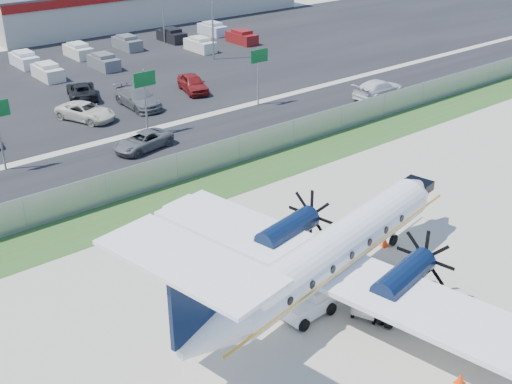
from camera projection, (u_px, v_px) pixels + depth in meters
ground at (332, 275)px, 31.78m from camera, size 170.00×170.00×0.00m
grass_verge at (196, 192)px, 40.15m from camera, size 170.00×4.00×0.02m
access_road at (140, 158)px, 45.03m from camera, size 170.00×8.00×0.02m
parking_lot at (27, 89)px, 59.69m from camera, size 170.00×32.00×0.02m
perimeter_fence at (178, 168)px, 41.11m from camera, size 120.00×0.06×1.99m
building_east at (147, 0)px, 88.57m from camera, size 44.40×12.40×5.24m
sign_mid at (145, 88)px, 47.87m from camera, size 1.80×0.26×5.00m
sign_right at (259, 64)px, 54.09m from camera, size 1.80×0.26×5.00m
light_pole_ne at (212, 10)px, 67.30m from camera, size 0.90×0.35×9.09m
aircraft at (329, 253)px, 29.06m from camera, size 20.31×19.92×6.20m
pushback_tug at (307, 302)px, 28.70m from camera, size 2.48×1.82×1.30m
baggage_cart_near at (369, 305)px, 28.79m from camera, size 2.07×1.70×0.94m
baggage_cart_far at (512, 349)px, 26.08m from camera, size 2.03×1.41×0.99m
cone_nose at (385, 242)px, 34.17m from camera, size 0.39×0.39×0.56m
cone_port_wing at (460, 378)px, 24.85m from camera, size 0.36×0.36×0.51m
cone_starboard_wing at (197, 202)px, 38.43m from camera, size 0.37×0.37×0.53m
road_car_mid at (144, 149)px, 46.53m from camera, size 4.93×2.95×1.28m
road_car_east at (378, 98)px, 57.50m from camera, size 5.61×2.48×1.60m
parked_car_c at (87, 120)px, 52.19m from camera, size 4.12×5.62×1.42m
parked_car_d at (139, 107)px, 55.12m from camera, size 2.54×5.73×1.63m
parked_car_e at (193, 92)px, 59.04m from camera, size 3.08×5.06×1.61m
parked_car_g at (83, 98)px, 57.34m from camera, size 4.01×5.69×1.44m
far_parking_rows at (7, 78)px, 63.18m from camera, size 56.00×10.00×1.60m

